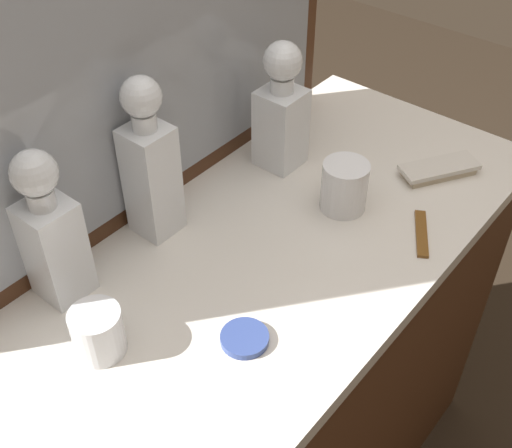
# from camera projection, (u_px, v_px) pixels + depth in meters

# --- Properties ---
(dresser) EXTENTS (1.28, 0.55, 0.91)m
(dresser) POSITION_uv_depth(u_px,v_px,m) (256.00, 404.00, 1.45)
(dresser) COLOR #472816
(dresser) RESTS_ON ground_plane
(dresser_mirror) EXTENTS (1.01, 0.03, 0.70)m
(dresser_mirror) POSITION_uv_depth(u_px,v_px,m) (133.00, 31.00, 1.04)
(dresser_mirror) COLOR #472816
(dresser_mirror) RESTS_ON dresser
(crystal_decanter_right) EXTENTS (0.08, 0.08, 0.31)m
(crystal_decanter_right) POSITION_uv_depth(u_px,v_px,m) (151.00, 173.00, 1.13)
(crystal_decanter_right) COLOR white
(crystal_decanter_right) RESTS_ON dresser
(crystal_decanter_left) EXTENTS (0.08, 0.08, 0.28)m
(crystal_decanter_left) POSITION_uv_depth(u_px,v_px,m) (53.00, 240.00, 1.02)
(crystal_decanter_left) COLOR white
(crystal_decanter_left) RESTS_ON dresser
(crystal_decanter_front) EXTENTS (0.08, 0.08, 0.27)m
(crystal_decanter_front) POSITION_uv_depth(u_px,v_px,m) (281.00, 117.00, 1.30)
(crystal_decanter_front) COLOR white
(crystal_decanter_front) RESTS_ON dresser
(crystal_tumbler_front) EXTENTS (0.08, 0.08, 0.08)m
(crystal_tumbler_front) POSITION_uv_depth(u_px,v_px,m) (98.00, 334.00, 0.98)
(crystal_tumbler_front) COLOR white
(crystal_tumbler_front) RESTS_ON dresser
(crystal_tumbler_right) EXTENTS (0.09, 0.09, 0.10)m
(crystal_tumbler_right) POSITION_uv_depth(u_px,v_px,m) (344.00, 188.00, 1.23)
(crystal_tumbler_right) COLOR white
(crystal_tumbler_right) RESTS_ON dresser
(silver_brush_left) EXTENTS (0.17, 0.14, 0.02)m
(silver_brush_left) POSITION_uv_depth(u_px,v_px,m) (439.00, 169.00, 1.33)
(silver_brush_left) COLOR #B7A88C
(silver_brush_left) RESTS_ON dresser
(porcelain_dish) EXTENTS (0.08, 0.08, 0.01)m
(porcelain_dish) POSITION_uv_depth(u_px,v_px,m) (245.00, 338.00, 1.01)
(porcelain_dish) COLOR #33478C
(porcelain_dish) RESTS_ON dresser
(tortoiseshell_comb) EXTENTS (0.12, 0.08, 0.01)m
(tortoiseshell_comb) POSITION_uv_depth(u_px,v_px,m) (421.00, 233.00, 1.19)
(tortoiseshell_comb) COLOR brown
(tortoiseshell_comb) RESTS_ON dresser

